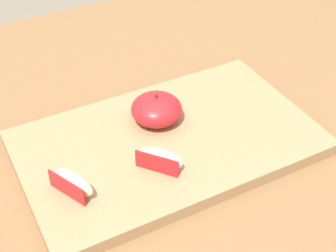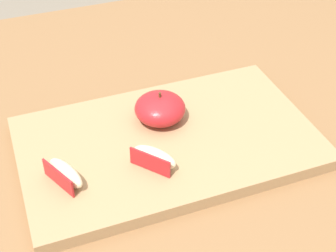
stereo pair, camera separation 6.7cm
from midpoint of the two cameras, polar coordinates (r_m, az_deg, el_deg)
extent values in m
cube|color=brown|center=(0.72, -4.88, -2.55)|extent=(1.49, 0.90, 0.03)
cube|color=brown|center=(1.52, 13.70, 3.51)|extent=(0.06, 0.06, 0.74)
cube|color=#A37F56|center=(0.69, -2.78, -2.00)|extent=(0.41, 0.25, 0.02)
ellipsoid|color=#B21E23|center=(0.70, -4.07, 1.84)|extent=(0.07, 0.07, 0.04)
cylinder|color=#4C3319|center=(0.69, -4.16, 3.29)|extent=(0.00, 0.00, 0.01)
ellipsoid|color=beige|center=(0.62, -13.90, -6.42)|extent=(0.04, 0.06, 0.03)
cube|color=#B21E23|center=(0.62, -14.67, -7.00)|extent=(0.03, 0.05, 0.03)
ellipsoid|color=beige|center=(0.63, -3.94, -3.83)|extent=(0.05, 0.06, 0.03)
cube|color=#B21E23|center=(0.63, -4.38, -4.47)|extent=(0.04, 0.05, 0.03)
camera|label=1|loc=(0.03, -92.86, -2.34)|focal=53.06mm
camera|label=2|loc=(0.03, 87.14, 2.34)|focal=53.06mm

